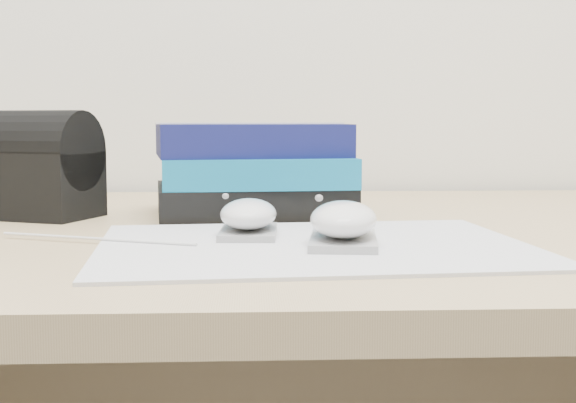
{
  "coord_description": "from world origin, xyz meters",
  "views": [
    {
      "loc": [
        -0.14,
        0.71,
        0.85
      ],
      "look_at": [
        -0.11,
        1.44,
        0.77
      ],
      "focal_mm": 50.0,
      "sensor_mm": 36.0,
      "label": 1
    }
  ],
  "objects_px": {
    "mouse_rear": "(248,217)",
    "pouch": "(35,166)",
    "mouse_front": "(343,223)",
    "book_stack": "(253,170)"
  },
  "relations": [
    {
      "from": "mouse_rear",
      "to": "pouch",
      "type": "relative_size",
      "value": 0.64
    },
    {
      "from": "mouse_front",
      "to": "book_stack",
      "type": "relative_size",
      "value": 0.47
    },
    {
      "from": "mouse_front",
      "to": "pouch",
      "type": "xyz_separation_m",
      "value": [
        -0.33,
        0.24,
        0.04
      ]
    },
    {
      "from": "mouse_front",
      "to": "book_stack",
      "type": "distance_m",
      "value": 0.27
    },
    {
      "from": "mouse_front",
      "to": "pouch",
      "type": "bearing_deg",
      "value": 144.17
    },
    {
      "from": "pouch",
      "to": "mouse_rear",
      "type": "bearing_deg",
      "value": -35.77
    },
    {
      "from": "mouse_rear",
      "to": "book_stack",
      "type": "relative_size",
      "value": 0.41
    },
    {
      "from": "book_stack",
      "to": "pouch",
      "type": "relative_size",
      "value": 1.54
    },
    {
      "from": "mouse_rear",
      "to": "book_stack",
      "type": "xyz_separation_m",
      "value": [
        0.0,
        0.19,
        0.03
      ]
    },
    {
      "from": "mouse_rear",
      "to": "pouch",
      "type": "xyz_separation_m",
      "value": [
        -0.25,
        0.18,
        0.04
      ]
    }
  ]
}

